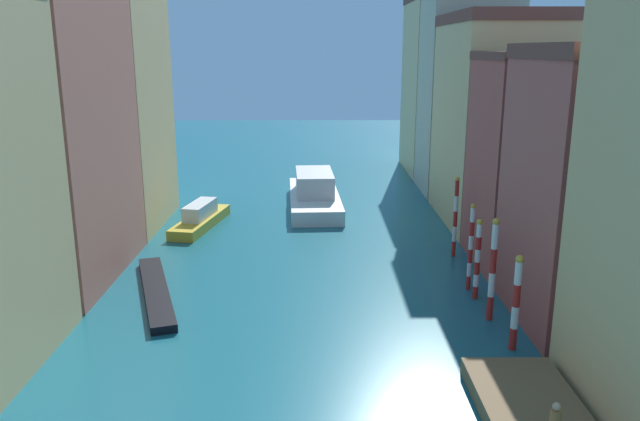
{
  "coord_description": "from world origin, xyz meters",
  "views": [
    {
      "loc": [
        0.86,
        -13.23,
        12.72
      ],
      "look_at": [
        1.14,
        29.81,
        1.5
      ],
      "focal_mm": 34.91,
      "sensor_mm": 36.0,
      "label": 1
    }
  ],
  "objects_px": {
    "waterfront_dock": "(537,421)",
    "mooring_pole_0": "(516,302)",
    "gondola_black": "(156,291)",
    "mooring_pole_3": "(471,246)",
    "mooring_pole_2": "(478,258)",
    "mooring_pole_1": "(493,269)",
    "vaporetto_white": "(314,194)",
    "mooring_pole_4": "(455,216)",
    "motorboat_0": "(200,218)"
  },
  "relations": [
    {
      "from": "motorboat_0",
      "to": "mooring_pole_4",
      "type": "bearing_deg",
      "value": -21.72
    },
    {
      "from": "waterfront_dock",
      "to": "vaporetto_white",
      "type": "height_order",
      "value": "vaporetto_white"
    },
    {
      "from": "mooring_pole_2",
      "to": "motorboat_0",
      "type": "height_order",
      "value": "mooring_pole_2"
    },
    {
      "from": "mooring_pole_3",
      "to": "gondola_black",
      "type": "relative_size",
      "value": 0.48
    },
    {
      "from": "waterfront_dock",
      "to": "mooring_pole_3",
      "type": "xyz_separation_m",
      "value": [
        0.7,
        12.91,
        2.12
      ]
    },
    {
      "from": "waterfront_dock",
      "to": "mooring_pole_3",
      "type": "distance_m",
      "value": 13.1
    },
    {
      "from": "mooring_pole_1",
      "to": "motorboat_0",
      "type": "relative_size",
      "value": 0.62
    },
    {
      "from": "mooring_pole_4",
      "to": "gondola_black",
      "type": "distance_m",
      "value": 18.52
    },
    {
      "from": "mooring_pole_0",
      "to": "vaporetto_white",
      "type": "height_order",
      "value": "mooring_pole_0"
    },
    {
      "from": "mooring_pole_0",
      "to": "vaporetto_white",
      "type": "relative_size",
      "value": 0.34
    },
    {
      "from": "mooring_pole_0",
      "to": "motorboat_0",
      "type": "relative_size",
      "value": 0.53
    },
    {
      "from": "mooring_pole_1",
      "to": "mooring_pole_4",
      "type": "bearing_deg",
      "value": 88.18
    },
    {
      "from": "gondola_black",
      "to": "mooring_pole_0",
      "type": "bearing_deg",
      "value": -20.26
    },
    {
      "from": "motorboat_0",
      "to": "mooring_pole_3",
      "type": "bearing_deg",
      "value": -36.59
    },
    {
      "from": "vaporetto_white",
      "to": "mooring_pole_0",
      "type": "bearing_deg",
      "value": -71.14
    },
    {
      "from": "motorboat_0",
      "to": "mooring_pole_0",
      "type": "bearing_deg",
      "value": -48.76
    },
    {
      "from": "mooring_pole_0",
      "to": "motorboat_0",
      "type": "xyz_separation_m",
      "value": [
        -17.08,
        19.48,
        -1.55
      ]
    },
    {
      "from": "mooring_pole_1",
      "to": "gondola_black",
      "type": "height_order",
      "value": "mooring_pole_1"
    },
    {
      "from": "waterfront_dock",
      "to": "gondola_black",
      "type": "height_order",
      "value": "waterfront_dock"
    },
    {
      "from": "gondola_black",
      "to": "motorboat_0",
      "type": "xyz_separation_m",
      "value": [
        0.03,
        13.17,
        0.45
      ]
    },
    {
      "from": "mooring_pole_4",
      "to": "mooring_pole_2",
      "type": "bearing_deg",
      "value": -92.79
    },
    {
      "from": "mooring_pole_3",
      "to": "mooring_pole_4",
      "type": "relative_size",
      "value": 0.94
    },
    {
      "from": "mooring_pole_0",
      "to": "vaporetto_white",
      "type": "bearing_deg",
      "value": 108.86
    },
    {
      "from": "waterfront_dock",
      "to": "mooring_pole_0",
      "type": "distance_m",
      "value": 6.27
    },
    {
      "from": "vaporetto_white",
      "to": "gondola_black",
      "type": "bearing_deg",
      "value": -113.7
    },
    {
      "from": "waterfront_dock",
      "to": "gondola_black",
      "type": "distance_m",
      "value": 20.25
    },
    {
      "from": "waterfront_dock",
      "to": "mooring_pole_0",
      "type": "relative_size",
      "value": 1.8
    },
    {
      "from": "waterfront_dock",
      "to": "mooring_pole_0",
      "type": "height_order",
      "value": "mooring_pole_0"
    },
    {
      "from": "mooring_pole_0",
      "to": "mooring_pole_3",
      "type": "bearing_deg",
      "value": 92.18
    },
    {
      "from": "mooring_pole_0",
      "to": "mooring_pole_2",
      "type": "relative_size",
      "value": 1.0
    },
    {
      "from": "mooring_pole_2",
      "to": "gondola_black",
      "type": "height_order",
      "value": "mooring_pole_2"
    },
    {
      "from": "mooring_pole_4",
      "to": "motorboat_0",
      "type": "relative_size",
      "value": 0.63
    },
    {
      "from": "mooring_pole_4",
      "to": "mooring_pole_3",
      "type": "bearing_deg",
      "value": -94.03
    },
    {
      "from": "waterfront_dock",
      "to": "mooring_pole_2",
      "type": "bearing_deg",
      "value": 86.27
    },
    {
      "from": "mooring_pole_4",
      "to": "vaporetto_white",
      "type": "bearing_deg",
      "value": 124.53
    },
    {
      "from": "gondola_black",
      "to": "motorboat_0",
      "type": "distance_m",
      "value": 13.18
    },
    {
      "from": "mooring_pole_1",
      "to": "mooring_pole_2",
      "type": "bearing_deg",
      "value": 90.73
    },
    {
      "from": "mooring_pole_4",
      "to": "motorboat_0",
      "type": "xyz_separation_m",
      "value": [
        -17.21,
        6.85,
        -1.94
      ]
    },
    {
      "from": "gondola_black",
      "to": "mooring_pole_3",
      "type": "bearing_deg",
      "value": 2.35
    },
    {
      "from": "vaporetto_white",
      "to": "mooring_pole_4",
      "type": "bearing_deg",
      "value": -55.47
    },
    {
      "from": "mooring_pole_0",
      "to": "vaporetto_white",
      "type": "xyz_separation_m",
      "value": [
        -8.7,
        25.47,
        -1.13
      ]
    },
    {
      "from": "gondola_black",
      "to": "waterfront_dock",
      "type": "bearing_deg",
      "value": -37.13
    },
    {
      "from": "mooring_pole_2",
      "to": "mooring_pole_1",
      "type": "bearing_deg",
      "value": -89.27
    },
    {
      "from": "mooring_pole_3",
      "to": "vaporetto_white",
      "type": "distance_m",
      "value": 20.34
    },
    {
      "from": "mooring_pole_2",
      "to": "vaporetto_white",
      "type": "distance_m",
      "value": 21.52
    },
    {
      "from": "vaporetto_white",
      "to": "mooring_pole_3",
      "type": "bearing_deg",
      "value": -65.45
    },
    {
      "from": "waterfront_dock",
      "to": "mooring_pole_1",
      "type": "distance_m",
      "value": 9.31
    },
    {
      "from": "mooring_pole_2",
      "to": "motorboat_0",
      "type": "distance_m",
      "value": 21.82
    },
    {
      "from": "mooring_pole_3",
      "to": "mooring_pole_0",
      "type": "bearing_deg",
      "value": -87.82
    },
    {
      "from": "waterfront_dock",
      "to": "mooring_pole_1",
      "type": "height_order",
      "value": "mooring_pole_1"
    }
  ]
}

